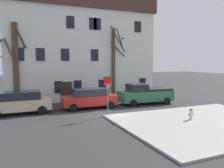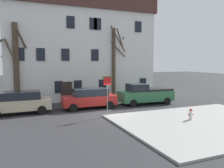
% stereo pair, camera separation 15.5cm
% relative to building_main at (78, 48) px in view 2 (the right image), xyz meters
% --- Properties ---
extents(ground_plane, '(120.00, 120.00, 0.00)m').
position_rel_building_main_xyz_m(ground_plane, '(-0.44, -10.44, -5.76)').
color(ground_plane, '#2D2D30').
extents(sidewalk_slab, '(11.68, 8.80, 0.12)m').
position_rel_building_main_xyz_m(sidewalk_slab, '(4.83, -15.58, -5.70)').
color(sidewalk_slab, '#999993').
rests_on(sidewalk_slab, ground_plane).
extents(building_main, '(16.50, 8.73, 11.38)m').
position_rel_building_main_xyz_m(building_main, '(0.00, 0.00, 0.00)').
color(building_main, white).
rests_on(building_main, ground_plane).
extents(tree_bare_near, '(2.29, 2.29, 6.92)m').
position_rel_building_main_xyz_m(tree_bare_near, '(-6.97, -2.92, -1.99)').
color(tree_bare_near, brown).
rests_on(tree_bare_near, ground_plane).
extents(tree_bare_mid, '(2.54, 2.53, 7.62)m').
position_rel_building_main_xyz_m(tree_bare_mid, '(-6.88, -4.32, -1.75)').
color(tree_bare_mid, '#4C3D2D').
rests_on(tree_bare_mid, ground_plane).
extents(tree_bare_far, '(1.96, 1.97, 7.77)m').
position_rel_building_main_xyz_m(tree_bare_far, '(2.88, -4.32, -1.65)').
color(tree_bare_far, '#4C3D2D').
rests_on(tree_bare_far, ground_plane).
extents(tree_bare_end, '(2.39, 2.40, 6.96)m').
position_rel_building_main_xyz_m(tree_bare_end, '(3.54, -3.49, -2.07)').
color(tree_bare_end, '#4C3D2D').
rests_on(tree_bare_end, ground_plane).
extents(car_beige_wagon, '(4.77, 2.10, 1.78)m').
position_rel_building_main_xyz_m(car_beige_wagon, '(-6.71, -7.78, -4.83)').
color(car_beige_wagon, '#C6B793').
rests_on(car_beige_wagon, ground_plane).
extents(car_red_wagon, '(4.77, 2.11, 1.76)m').
position_rel_building_main_xyz_m(car_red_wagon, '(-0.99, -7.88, -4.84)').
color(car_red_wagon, '#AD231E').
rests_on(car_red_wagon, ground_plane).
extents(pickup_truck_green, '(5.34, 2.54, 2.00)m').
position_rel_building_main_xyz_m(pickup_truck_green, '(4.65, -7.95, -4.79)').
color(pickup_truck_green, '#2D6B42').
rests_on(pickup_truck_green, ground_plane).
extents(fire_hydrant, '(0.42, 0.22, 0.76)m').
position_rel_building_main_xyz_m(fire_hydrant, '(4.15, -14.80, -5.24)').
color(fire_hydrant, silver).
rests_on(fire_hydrant, sidewalk_slab).
extents(street_sign_pole, '(0.76, 0.07, 3.02)m').
position_rel_building_main_xyz_m(street_sign_pole, '(-0.64, -11.29, -3.65)').
color(street_sign_pole, slate).
rests_on(street_sign_pole, ground_plane).
extents(bicycle_leaning, '(1.74, 0.31, 1.03)m').
position_rel_building_main_xyz_m(bicycle_leaning, '(-5.01, -4.45, -5.39)').
color(bicycle_leaning, black).
rests_on(bicycle_leaning, ground_plane).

